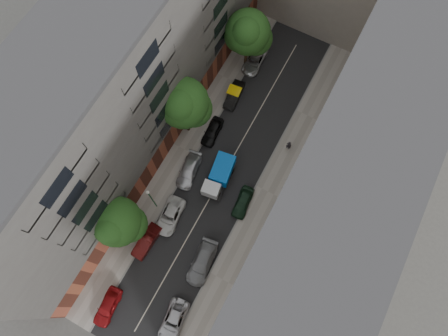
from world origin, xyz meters
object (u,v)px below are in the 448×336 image
Objects in this scene: car_left_0 at (107,307)px; tree_mid at (184,105)px; car_right_1 at (202,263)px; tree_far at (248,34)px; car_left_4 at (212,131)px; car_left_6 at (254,61)px; pedestrian at (289,145)px; car_left_5 at (234,95)px; car_left_2 at (170,216)px; car_right_0 at (173,321)px; car_left_3 at (189,171)px; lamp_post at (151,198)px; tree_near at (118,223)px; car_right_2 at (243,202)px; car_left_1 at (147,241)px; tarp_truck at (219,176)px.

car_left_0 is 0.43× the size of tree_mid.
car_right_1 is 0.57× the size of tree_far.
car_left_4 is 6.49m from tree_mid.
pedestrian reaches higher than car_left_6.
tree_far is at bearing 94.49° from car_left_5.
car_left_5 is at bearing -20.64° from pedestrian.
car_right_1 is (6.40, -19.55, 0.07)m from car_left_5.
car_right_0 is (5.87, -9.20, -0.01)m from car_left_2.
car_left_3 reaches higher than car_left_5.
car_left_3 is at bearing 121.25° from car_right_1.
tree_mid reaches higher than car_left_5.
tree_near is at bearing -106.42° from lamp_post.
car_left_6 is 0.51× the size of tree_far.
pedestrian is (8.81, 8.12, 0.33)m from car_left_3.
car_right_2 reaches higher than car_right_0.
car_left_2 is at bearing -9.18° from lamp_post.
car_left_1 is 15.21m from tree_mid.
car_left_1 reaches higher than car_right_0.
car_right_2 is (0.53, 14.40, 0.03)m from car_right_0.
car_left_2 is 22.41m from car_left_6.
car_left_6 is at bearing 106.51° from car_right_2.
car_left_3 is at bearing -59.53° from tree_mid.
tree_far reaches higher than car_right_0.
tree_near reaches higher than car_right_2.
car_left_2 is at bearing -93.26° from car_left_5.
car_left_1 is at bearing -72.52° from lamp_post.
car_left_2 is 1.13× the size of car_left_5.
car_left_0 is 0.81× the size of car_right_1.
car_left_2 is (0.80, 3.60, -0.04)m from car_left_1.
car_right_0 is at bearing -80.97° from car_left_6.
tree_mid is at bearing -98.90° from tree_far.
tree_near is 0.83× the size of tree_far.
car_right_1 is at bearing -80.89° from tarp_truck.
car_right_2 is at bearing 42.66° from tree_near.
car_left_3 reaches higher than car_left_2.
car_left_0 is 22.40m from car_left_4.
car_left_3 is at bearing -95.99° from car_left_5.
car_right_2 is at bearing -43.93° from car_left_4.
pedestrian reaches higher than car_right_0.
tarp_truck is 1.17× the size of car_left_6.
lamp_post is at bearing -96.09° from car_left_6.
car_right_0 is (6.67, -31.60, -0.00)m from car_left_6.
car_left_2 is 16.82m from car_left_5.
lamp_post is at bearing 164.62° from car_left_2.
lamp_post is (-0.33, -21.36, -2.39)m from tree_far.
car_left_0 reaches higher than car_left_4.
car_left_2 is 12.27m from tree_mid.
car_right_0 is 23.02m from pedestrian.
car_left_4 is at bearing 14.60° from pedestrian.
car_left_0 is 1.04× the size of car_left_4.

